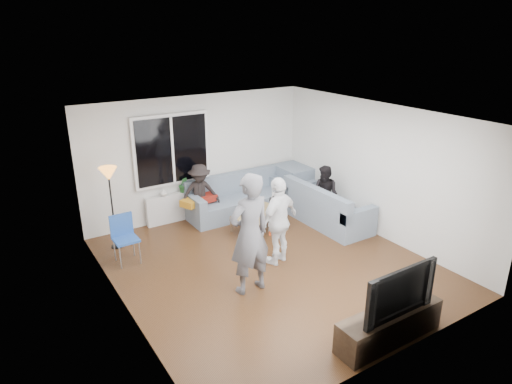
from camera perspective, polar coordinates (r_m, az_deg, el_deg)
floor at (r=8.04m, az=1.72°, el=-9.24°), size 5.00×5.50×0.04m
ceiling at (r=7.12m, az=1.94°, el=9.58°), size 5.00×5.50×0.04m
wall_back at (r=9.78m, az=-7.37°, el=4.44°), size 5.00×0.04×2.60m
wall_front at (r=5.63m, az=18.08°, el=-8.83°), size 5.00×0.04×2.60m
wall_left at (r=6.51m, az=-16.92°, el=-4.61°), size 0.04×5.50×2.60m
wall_right at (r=9.07m, az=15.13°, el=2.63°), size 0.04×5.50×2.60m
window_frame at (r=9.41m, az=-10.53°, el=5.22°), size 1.62×0.06×1.47m
window_glass at (r=9.38m, az=-10.44°, el=5.17°), size 1.50×0.02×1.35m
window_mullion at (r=9.37m, az=-10.41°, el=5.16°), size 0.05×0.03×1.35m
radiator at (r=9.77m, az=-9.98°, el=-1.87°), size 1.30×0.12×0.62m
potted_plant at (r=9.63m, az=-9.13°, el=0.91°), size 0.22×0.19×0.34m
vase at (r=9.51m, az=-11.54°, el=-0.09°), size 0.16×0.16×0.15m
sofa_back_section at (r=9.94m, az=-2.16°, el=-0.44°), size 2.30×0.85×0.85m
sofa_right_section at (r=9.57m, az=8.99°, el=-1.52°), size 2.00×0.85×0.85m
sofa_corner at (r=10.77m, az=5.06°, el=1.15°), size 0.85×0.85×0.85m
cushion_yellow at (r=9.41m, az=-8.11°, el=-1.31°), size 0.47×0.44×0.14m
cushion_red at (r=9.64m, az=-6.17°, el=-0.70°), size 0.39×0.34×0.13m
coffee_table at (r=9.19m, az=0.36°, el=-3.75°), size 1.24×0.94×0.40m
pitcher at (r=9.07m, az=0.06°, el=-2.12°), size 0.17×0.17×0.17m
side_chair at (r=8.23m, az=-15.99°, el=-5.82°), size 0.41×0.41×0.86m
floor_lamp at (r=8.70m, az=-17.56°, el=-2.01°), size 0.32×0.32×1.56m
player_left at (r=6.88m, az=-0.81°, el=-5.31°), size 0.73×0.50×1.94m
player_right at (r=7.80m, az=2.88°, el=-3.63°), size 0.99×0.65×1.57m
spectator_right at (r=9.58m, az=8.66°, el=-0.31°), size 0.61×0.70×1.22m
spectator_back at (r=9.50m, az=-7.03°, el=-0.24°), size 0.90×0.63×1.27m
tv_console at (r=6.47m, az=16.36°, el=-15.78°), size 1.60×0.40×0.44m
television at (r=6.17m, az=16.88°, el=-11.53°), size 1.19×0.16×0.68m
bottle_e at (r=9.37m, az=1.88°, el=-1.29°), size 0.07×0.07×0.19m
bottle_c at (r=9.26m, az=0.10°, el=-1.62°), size 0.07×0.07×0.17m
bottle_d at (r=9.09m, az=2.03°, el=-1.87°), size 0.07×0.07×0.23m
bottle_b at (r=8.93m, az=-0.23°, el=-2.34°), size 0.08×0.08×0.21m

